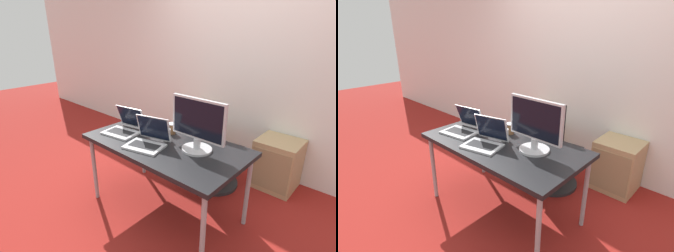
% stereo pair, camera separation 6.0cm
% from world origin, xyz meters
% --- Properties ---
extents(ground_plane, '(14.00, 14.00, 0.00)m').
position_xyz_m(ground_plane, '(0.00, 0.00, 0.00)').
color(ground_plane, maroon).
extents(wall_back, '(10.00, 0.05, 2.60)m').
position_xyz_m(wall_back, '(0.00, 1.41, 1.30)').
color(wall_back, silver).
rests_on(wall_back, ground_plane).
extents(desk, '(1.49, 0.81, 0.74)m').
position_xyz_m(desk, '(0.00, 0.00, 0.69)').
color(desk, black).
rests_on(desk, ground_plane).
extents(office_chair, '(0.56, 0.57, 1.05)m').
position_xyz_m(office_chair, '(0.10, 0.66, 0.39)').
color(office_chair, '#232326').
rests_on(office_chair, ground_plane).
extents(cabinet_left, '(0.45, 0.44, 0.57)m').
position_xyz_m(cabinet_left, '(-0.46, 1.16, 0.28)').
color(cabinet_left, tan).
rests_on(cabinet_left, ground_plane).
extents(cabinet_right, '(0.45, 0.44, 0.57)m').
position_xyz_m(cabinet_right, '(0.65, 1.16, 0.28)').
color(cabinet_right, tan).
rests_on(cabinet_right, ground_plane).
extents(water_bottle, '(0.07, 0.07, 0.25)m').
position_xyz_m(water_bottle, '(-0.46, 1.16, 0.69)').
color(water_bottle, silver).
rests_on(water_bottle, cabinet_left).
extents(laptop_left, '(0.36, 0.37, 0.24)m').
position_xyz_m(laptop_left, '(-0.47, -0.09, 0.79)').
color(laptop_left, silver).
rests_on(laptop_left, desk).
extents(laptop_right, '(0.38, 0.37, 0.25)m').
position_xyz_m(laptop_right, '(-0.07, -0.15, 0.79)').
color(laptop_right, silver).
rests_on(laptop_right, desk).
extents(monitor, '(0.52, 0.26, 0.46)m').
position_xyz_m(monitor, '(0.31, 0.07, 0.97)').
color(monitor, '#B7B7BC').
rests_on(monitor, desk).
extents(coffee_cup_white, '(0.07, 0.07, 0.11)m').
position_xyz_m(coffee_cup_white, '(-0.03, 0.05, 0.80)').
color(coffee_cup_white, white).
rests_on(coffee_cup_white, desk).
extents(coffee_cup_brown, '(0.08, 0.08, 0.11)m').
position_xyz_m(coffee_cup_brown, '(-0.09, 0.20, 0.80)').
color(coffee_cup_brown, brown).
rests_on(coffee_cup_brown, desk).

